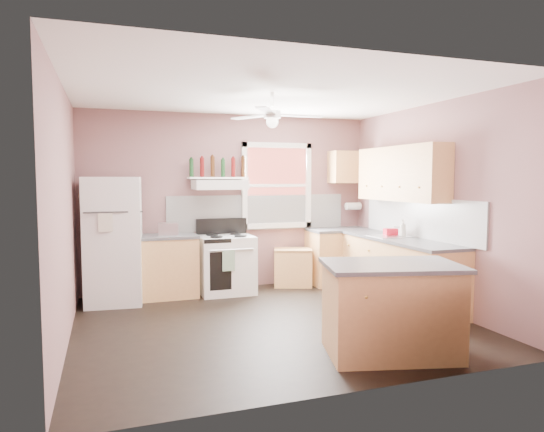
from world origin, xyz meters
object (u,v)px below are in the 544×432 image
object	(u,v)px
toaster	(168,229)
stove	(226,265)
cart	(293,268)
island	(391,311)
refrigerator	(114,241)

from	to	relation	value
toaster	stove	bearing A→B (deg)	5.08
cart	island	size ratio (longest dim) A/B	0.49
toaster	stove	xyz separation A→B (m)	(0.84, -0.01, -0.56)
refrigerator	stove	distance (m)	1.65
toaster	stove	size ratio (longest dim) A/B	0.33
toaster	island	world-z (taller)	toaster
toaster	island	size ratio (longest dim) A/B	0.23
toaster	island	bearing A→B (deg)	-53.76
toaster	cart	bearing A→B (deg)	9.11
cart	island	xyz separation A→B (m)	(-0.20, -3.12, 0.14)
stove	island	bearing A→B (deg)	-72.72
stove	toaster	bearing A→B (deg)	179.44
toaster	island	distance (m)	3.53
refrigerator	toaster	bearing A→B (deg)	11.90
island	toaster	bearing A→B (deg)	134.41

